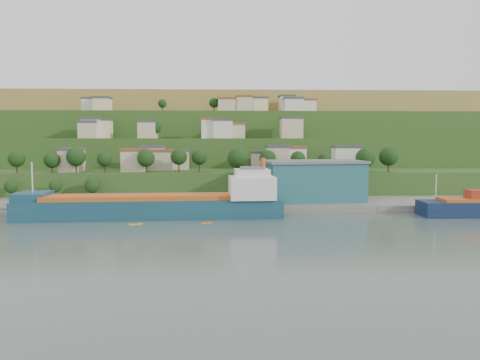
{
  "coord_description": "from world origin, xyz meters",
  "views": [
    {
      "loc": [
        6.51,
        -119.1,
        21.11
      ],
      "look_at": [
        12.1,
        15.0,
        9.77
      ],
      "focal_mm": 35.0,
      "sensor_mm": 36.0,
      "label": 1
    }
  ],
  "objects": [
    {
      "name": "pebble_beach",
      "position": [
        -55.0,
        22.0,
        0.0
      ],
      "size": [
        40.0,
        18.0,
        2.4
      ],
      "primitive_type": "cube",
      "color": "slate",
      "rests_on": "ground"
    },
    {
      "name": "ground",
      "position": [
        0.0,
        0.0,
        0.0
      ],
      "size": [
        500.0,
        500.0,
        0.0
      ],
      "primitive_type": "plane",
      "color": "#404E49",
      "rests_on": "ground"
    },
    {
      "name": "quay",
      "position": [
        20.0,
        28.0,
        0.0
      ],
      "size": [
        220.0,
        26.0,
        4.0
      ],
      "primitive_type": "cube",
      "color": "slate",
      "rests_on": "ground"
    },
    {
      "name": "kayak_orange",
      "position": [
        2.9,
        -0.44,
        0.21
      ],
      "size": [
        2.87,
        1.21,
        0.71
      ],
      "rotation": [
        0.0,
        0.0,
        0.26
      ],
      "color": "orange",
      "rests_on": "ground"
    },
    {
      "name": "caravan",
      "position": [
        -52.69,
        22.27,
        2.65
      ],
      "size": [
        6.53,
        3.44,
        2.91
      ],
      "primitive_type": "cube",
      "rotation": [
        0.0,
        0.0,
        0.14
      ],
      "color": "silver",
      "rests_on": "pebble_beach"
    },
    {
      "name": "cargo_ship_near",
      "position": [
        -10.19,
        8.71,
        2.94
      ],
      "size": [
        72.23,
        14.82,
        18.44
      ],
      "rotation": [
        0.0,
        0.0,
        0.05
      ],
      "color": "#14344B",
      "rests_on": "ground"
    },
    {
      "name": "dinghy",
      "position": [
        -46.36,
        17.51,
        1.66
      ],
      "size": [
        4.84,
        2.83,
        0.91
      ],
      "primitive_type": "cube",
      "rotation": [
        0.0,
        0.0,
        -0.26
      ],
      "color": "silver",
      "rests_on": "pebble_beach"
    },
    {
      "name": "kayak_yellow",
      "position": [
        -14.96,
        -1.59,
        0.25
      ],
      "size": [
        3.41,
        1.71,
        0.85
      ],
      "rotation": [
        0.0,
        0.0,
        0.34
      ],
      "color": "gold",
      "rests_on": "ground"
    },
    {
      "name": "hillside",
      "position": [
        -0.0,
        168.68,
        0.08
      ],
      "size": [
        360.0,
        210.95,
        96.0
      ],
      "color": "#284719",
      "rests_on": "ground"
    },
    {
      "name": "warehouse",
      "position": [
        35.83,
        28.86,
        8.43
      ],
      "size": [
        33.14,
        22.73,
        12.8
      ],
      "rotation": [
        0.0,
        0.0,
        0.13
      ],
      "color": "#215C64",
      "rests_on": "quay"
    }
  ]
}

